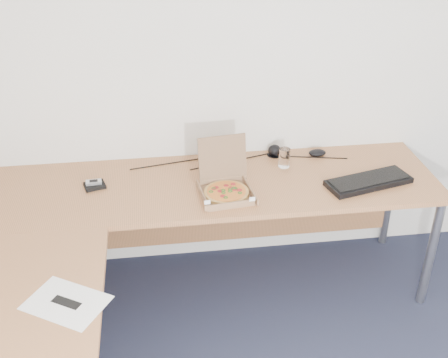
{
  "coord_description": "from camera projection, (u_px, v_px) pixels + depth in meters",
  "views": [
    {
      "loc": [
        -0.79,
        -1.25,
        2.29
      ],
      "look_at": [
        -0.45,
        1.28,
        0.82
      ],
      "focal_mm": 45.02,
      "sensor_mm": 36.0,
      "label": 1
    }
  ],
  "objects": [
    {
      "name": "mouse",
      "position": [
        317.0,
        153.0,
        3.36
      ],
      "size": [
        0.12,
        0.09,
        0.04
      ],
      "primitive_type": "ellipsoid",
      "rotation": [
        0.0,
        0.0,
        0.27
      ],
      "color": "black",
      "rests_on": "desk"
    },
    {
      "name": "phone",
      "position": [
        94.0,
        182.0,
        3.04
      ],
      "size": [
        0.09,
        0.05,
        0.02
      ],
      "primitive_type": "cube",
      "rotation": [
        0.0,
        0.0,
        0.09
      ],
      "color": "#B2B5BA",
      "rests_on": "wallet"
    },
    {
      "name": "pizza_box",
      "position": [
        226.0,
        189.0,
        2.97
      ],
      "size": [
        0.26,
        0.31,
        0.27
      ],
      "rotation": [
        0.0,
        0.0,
        0.13
      ],
      "color": "#926B4B",
      "rests_on": "desk"
    },
    {
      "name": "wallet",
      "position": [
        95.0,
        186.0,
        3.04
      ],
      "size": [
        0.13,
        0.12,
        0.02
      ],
      "primitive_type": "cube",
      "rotation": [
        0.0,
        0.0,
        0.28
      ],
      "color": "black",
      "rests_on": "desk"
    },
    {
      "name": "paper_sheet",
      "position": [
        66.0,
        303.0,
        2.26
      ],
      "size": [
        0.38,
        0.35,
        0.0
      ],
      "primitive_type": "cube",
      "rotation": [
        0.0,
        0.0,
        -0.55
      ],
      "color": "white",
      "rests_on": "desk"
    },
    {
      "name": "dome_speaker",
      "position": [
        275.0,
        150.0,
        3.36
      ],
      "size": [
        0.09,
        0.09,
        0.07
      ],
      "primitive_type": "ellipsoid",
      "color": "black",
      "rests_on": "desk"
    },
    {
      "name": "drinking_glass",
      "position": [
        284.0,
        158.0,
        3.22
      ],
      "size": [
        0.06,
        0.06,
        0.11
      ],
      "primitive_type": "cylinder",
      "color": "silver",
      "rests_on": "desk"
    },
    {
      "name": "desk",
      "position": [
        155.0,
        237.0,
        2.7
      ],
      "size": [
        2.5,
        2.2,
        0.73
      ],
      "color": "#B27244",
      "rests_on": "ground"
    },
    {
      "name": "cable_bundle",
      "position": [
        235.0,
        160.0,
        3.31
      ],
      "size": [
        0.62,
        0.13,
        0.01
      ],
      "primitive_type": null,
      "rotation": [
        0.0,
        0.0,
        0.14
      ],
      "color": "black",
      "rests_on": "desk"
    },
    {
      "name": "keyboard",
      "position": [
        368.0,
        182.0,
        3.07
      ],
      "size": [
        0.5,
        0.28,
        0.03
      ],
      "primitive_type": "cube",
      "rotation": [
        0.0,
        0.0,
        0.25
      ],
      "color": "black",
      "rests_on": "desk"
    },
    {
      "name": "room_shell",
      "position": [
        429.0,
        255.0,
        1.68
      ],
      "size": [
        3.5,
        3.5,
        2.5
      ],
      "primitive_type": null,
      "color": "white",
      "rests_on": "ground"
    }
  ]
}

